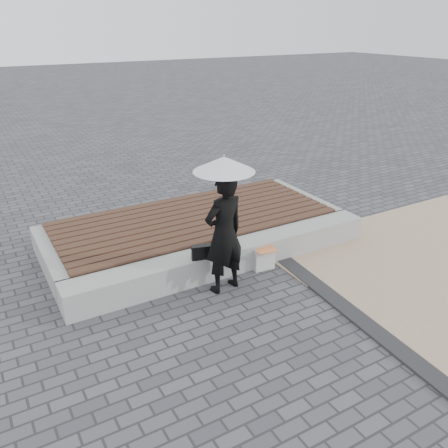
{
  "coord_description": "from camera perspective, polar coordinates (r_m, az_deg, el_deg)",
  "views": [
    {
      "loc": [
        -3.16,
        -3.73,
        3.49
      ],
      "look_at": [
        -0.35,
        1.15,
        1.0
      ],
      "focal_mm": 36.98,
      "sensor_mm": 36.0,
      "label": 1
    }
  ],
  "objects": [
    {
      "name": "parasol",
      "position": [
        5.87,
        -0.0,
        7.41
      ],
      "size": [
        0.8,
        0.8,
        1.02
      ],
      "rotation": [
        0.0,
        0.0,
        -0.15
      ],
      "color": "#B4B4B9",
      "rests_on": "ground"
    },
    {
      "name": "timber_platform",
      "position": [
        7.97,
        -3.73,
        -0.6
      ],
      "size": [
        5.0,
        2.0,
        0.4
      ],
      "primitive_type": "cube",
      "color": "#9C9C97",
      "rests_on": "ground"
    },
    {
      "name": "ground",
      "position": [
        6.01,
        8.61,
        -11.98
      ],
      "size": [
        80.0,
        80.0,
        0.0
      ],
      "primitive_type": "plane",
      "color": "#4F4F54",
      "rests_on": "ground"
    },
    {
      "name": "timber_decking",
      "position": [
        7.88,
        -3.77,
        0.86
      ],
      "size": [
        4.6,
        2.0,
        0.04
      ],
      "primitive_type": null,
      "color": "brown",
      "rests_on": "timber_platform"
    },
    {
      "name": "woman",
      "position": [
        6.22,
        -0.0,
        -1.2
      ],
      "size": [
        0.69,
        0.51,
        1.72
      ],
      "primitive_type": "imported",
      "rotation": [
        0.0,
        0.0,
        3.31
      ],
      "color": "black",
      "rests_on": "ground"
    },
    {
      "name": "magazine",
      "position": [
        6.94,
        5.21,
        -3.19
      ],
      "size": [
        0.34,
        0.27,
        0.01
      ],
      "primitive_type": "cube",
      "rotation": [
        0.0,
        0.0,
        -0.16
      ],
      "color": "#E64045",
      "rests_on": "canvas_tote"
    },
    {
      "name": "seating_ledge",
      "position": [
        7.02,
        0.66,
        -4.11
      ],
      "size": [
        5.0,
        0.45,
        0.4
      ],
      "primitive_type": "cube",
      "color": "#AAABA5",
      "rests_on": "ground"
    },
    {
      "name": "edging_band",
      "position": [
        6.15,
        17.2,
        -11.77
      ],
      "size": [
        0.61,
        5.2,
        0.04
      ],
      "primitive_type": "cube",
      "rotation": [
        0.0,
        0.0,
        -0.07
      ],
      "color": "#28282A",
      "rests_on": "ground"
    },
    {
      "name": "handbag",
      "position": [
        6.51,
        -2.79,
        -3.49
      ],
      "size": [
        0.31,
        0.18,
        0.21
      ],
      "primitive_type": "cube",
      "rotation": [
        0.0,
        0.0,
        -0.27
      ],
      "color": "black",
      "rests_on": "seating_ledge"
    },
    {
      "name": "canvas_tote",
      "position": [
        7.05,
        4.92,
        -4.31
      ],
      "size": [
        0.34,
        0.16,
        0.34
      ],
      "primitive_type": "cube",
      "rotation": [
        0.0,
        0.0,
        -0.09
      ],
      "color": "silver",
      "rests_on": "ground"
    }
  ]
}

